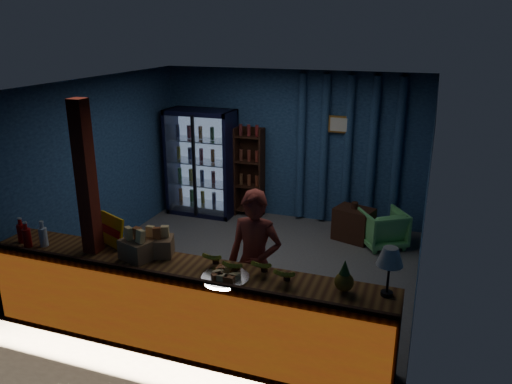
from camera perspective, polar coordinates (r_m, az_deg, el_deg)
ground at (r=7.18m, az=-1.12°, el=-8.72°), size 4.60×4.60×0.00m
room_walls at (r=6.61m, az=-1.20°, el=3.47°), size 4.60×4.60×4.60m
counter at (r=5.43m, az=-8.47°, el=-12.81°), size 4.40×0.57×0.99m
support_post at (r=5.61m, az=-18.36°, el=-3.15°), size 0.16×0.16×2.60m
beverage_cooler at (r=9.07m, az=-6.05°, el=3.37°), size 1.20×0.62×1.90m
bottle_shelf at (r=8.91m, az=-0.68°, el=2.26°), size 0.50×0.28×1.60m
curtain_folds at (r=8.44m, az=10.42°, el=4.59°), size 1.74×0.14×2.50m
framed_picture at (r=8.33m, az=9.53°, el=7.63°), size 0.36×0.04×0.28m
shopkeeper at (r=5.48m, az=-0.14°, el=-8.14°), size 0.61×0.41×1.65m
green_chair at (r=8.01m, az=14.27°, el=-4.03°), size 0.87×0.88×0.58m
side_table at (r=8.15m, az=11.09°, el=-3.59°), size 0.68×0.58×0.63m
yellow_sign at (r=5.76m, az=-16.22°, el=-4.24°), size 0.44×0.26×0.35m
soda_bottles at (r=6.10m, az=-24.37°, el=-4.50°), size 0.39×0.17×0.29m
snack_box_left at (r=5.39m, az=-13.40°, el=-6.22°), size 0.39×0.35×0.34m
snack_box_centre at (r=5.43m, az=-11.11°, el=-5.96°), size 0.38×0.34×0.33m
pastry_tray at (r=4.89m, az=-3.53°, el=-9.62°), size 0.47×0.47×0.08m
banana_bunches at (r=4.97m, az=-0.82°, el=-8.39°), size 1.03×0.30×0.17m
table_lamp at (r=4.61m, az=15.06°, el=-7.34°), size 0.24×0.24×0.47m
pineapple at (r=4.69m, az=10.05°, el=-9.76°), size 0.18×0.18×0.31m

